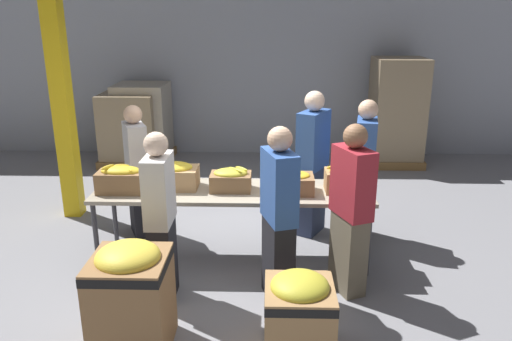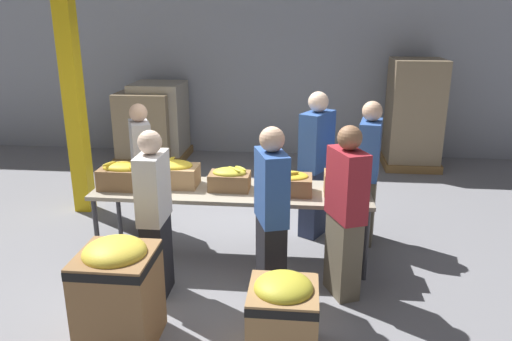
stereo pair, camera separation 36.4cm
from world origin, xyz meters
The scene contains 20 objects.
ground_plane centered at (0.00, 0.00, 0.00)m, with size 30.00×30.00×0.00m, color gray.
wall_back centered at (0.00, 4.24, 2.00)m, with size 16.00×0.08×4.00m.
sorting_table centered at (0.00, 0.00, 0.73)m, with size 2.83×0.74×0.79m.
banana_box_0 centered at (-1.11, -0.09, 0.92)m, with size 0.49×0.26×0.29m.
banana_box_1 centered at (-0.61, 0.06, 0.92)m, with size 0.49×0.34×0.28m.
banana_box_2 centered at (-0.02, 0.00, 0.90)m, with size 0.41×0.28×0.24m.
banana_box_3 centered at (0.57, -0.05, 0.90)m, with size 0.49×0.32×0.25m.
banana_box_4 centered at (1.15, 0.00, 0.92)m, with size 0.44×0.29×0.29m.
volunteer_0 centered at (0.46, -0.72, 0.80)m, with size 0.34×0.48×1.62m.
volunteer_1 centered at (1.44, 0.59, 0.81)m, with size 0.29×0.47×1.62m.
volunteer_2 centered at (0.87, 0.72, 0.84)m, with size 0.42×0.51×1.69m.
volunteer_3 centered at (1.11, -0.58, 0.80)m, with size 0.37×0.48×1.61m.
volunteer_4 centered at (-1.15, 0.62, 0.77)m, with size 0.36×0.46×1.54m.
volunteer_5 centered at (-0.59, -0.75, 0.78)m, with size 0.21×0.42×1.57m.
donation_bin_0 centered at (-0.68, -1.49, 0.47)m, with size 0.58×0.58×0.89m.
donation_bin_1 centered at (0.61, -1.49, 0.35)m, with size 0.53×0.53×0.66m.
support_pillar centered at (-2.16, 1.18, 2.00)m, with size 0.21×0.21×4.00m.
pallet_stack_0 centered at (-1.83, 3.67, 0.66)m, with size 0.94×0.94×1.35m.
pallet_stack_1 centered at (2.52, 3.61, 0.89)m, with size 0.91×0.91×1.80m.
pallet_stack_2 centered at (-2.01, 3.52, 0.60)m, with size 1.01×1.01×1.22m.
Camera 1 is at (0.37, -4.79, 2.54)m, focal length 35.00 mm.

